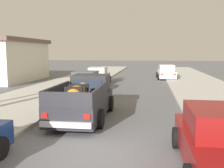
% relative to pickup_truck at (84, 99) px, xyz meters
% --- Properties ---
extents(ground_plane, '(160.00, 160.00, 0.00)m').
position_rel_pickup_truck_xyz_m(ground_plane, '(1.42, -3.83, -0.81)').
color(ground_plane, slate).
extents(sidewalk_left, '(5.39, 60.00, 0.12)m').
position_rel_pickup_truck_xyz_m(sidewalk_left, '(-4.31, 8.17, -0.75)').
color(sidewalk_left, beige).
rests_on(sidewalk_left, ground).
extents(sidewalk_right, '(5.39, 60.00, 0.12)m').
position_rel_pickup_truck_xyz_m(sidewalk_right, '(7.15, 8.17, -0.75)').
color(sidewalk_right, beige).
rests_on(sidewalk_right, ground).
extents(curb_left, '(0.16, 60.00, 0.10)m').
position_rel_pickup_truck_xyz_m(curb_left, '(-3.01, 8.17, -0.76)').
color(curb_left, silver).
rests_on(curb_left, ground).
extents(curb_right, '(0.16, 60.00, 0.10)m').
position_rel_pickup_truck_xyz_m(curb_right, '(5.85, 8.17, -0.76)').
color(curb_right, silver).
rests_on(curb_right, ground).
extents(pickup_truck, '(2.30, 5.25, 1.80)m').
position_rel_pickup_truck_xyz_m(pickup_truck, '(0.00, 0.00, 0.00)').
color(pickup_truck, '#28282D').
rests_on(pickup_truck, ground).
extents(car_left_near, '(2.15, 4.31, 1.54)m').
position_rel_pickup_truck_xyz_m(car_left_near, '(-1.92, 12.09, -0.10)').
color(car_left_near, silver).
rests_on(car_left_near, ground).
extents(car_right_near, '(2.04, 4.27, 1.54)m').
position_rel_pickup_truck_xyz_m(car_right_near, '(-1.73, 6.87, -0.10)').
color(car_right_near, '#474C56').
rests_on(car_right_near, ground).
extents(car_left_mid, '(2.15, 4.31, 1.54)m').
position_rel_pickup_truck_xyz_m(car_left_mid, '(4.57, 17.51, -0.10)').
color(car_left_mid, silver).
rests_on(car_left_mid, ground).
extents(car_right_mid, '(2.05, 4.27, 1.54)m').
position_rel_pickup_truck_xyz_m(car_right_mid, '(4.64, -4.45, -0.10)').
color(car_right_mid, maroon).
rests_on(car_right_mid, ground).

